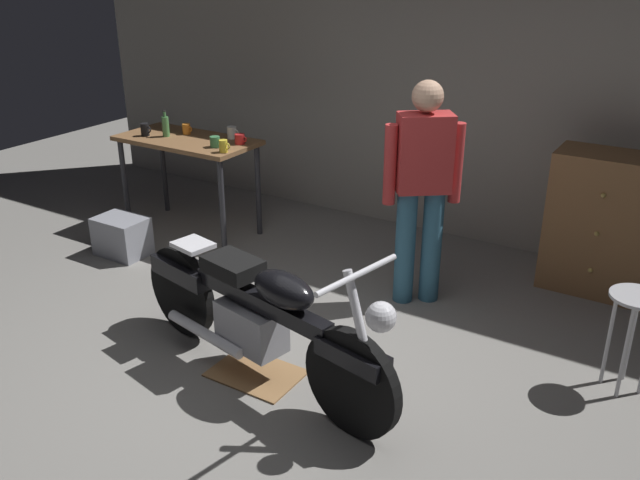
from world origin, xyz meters
name	(u,v)px	position (x,y,z in m)	size (l,w,h in m)	color
ground_plane	(262,369)	(0.00, 0.00, 0.00)	(12.00, 12.00, 0.00)	gray
back_wall	(446,64)	(0.00, 2.80, 1.55)	(8.00, 0.12, 3.10)	gray
workbench	(188,150)	(-1.94, 1.55, 0.79)	(1.30, 0.64, 0.90)	brown
motorcycle	(258,314)	(0.04, -0.07, 0.45)	(2.16, 0.75, 1.00)	black
person_standing	(422,185)	(0.44, 1.39, 0.93)	(0.47, 0.40, 1.67)	#346682
shop_stool	(634,317)	(1.99, 1.00, 0.50)	(0.32, 0.32, 0.64)	#B2B2B7
wooden_dresser	(603,224)	(1.56, 2.30, 0.55)	(0.80, 0.47, 1.10)	brown
drip_tray	(255,373)	(0.00, -0.06, 0.01)	(0.56, 0.40, 0.01)	olive
storage_bin	(122,236)	(-2.09, 0.80, 0.17)	(0.44, 0.32, 0.34)	gray
mug_orange_travel	(187,129)	(-2.04, 1.66, 0.95)	(0.11, 0.07, 0.10)	orange
mug_green_speckled	(215,142)	(-1.53, 1.46, 0.95)	(0.12, 0.09, 0.09)	#3D7F4C
mug_white_ceramic	(232,133)	(-1.59, 1.76, 0.95)	(0.12, 0.08, 0.11)	white
mug_red_diner	(240,139)	(-1.41, 1.65, 0.94)	(0.12, 0.09, 0.09)	red
mug_yellow_tall	(224,146)	(-1.36, 1.37, 0.95)	(0.11, 0.07, 0.11)	yellow
mug_black_matte	(145,130)	(-2.32, 1.42, 0.96)	(0.11, 0.08, 0.11)	black
bottle	(166,126)	(-2.15, 1.50, 1.00)	(0.06, 0.06, 0.24)	#4C8C4C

